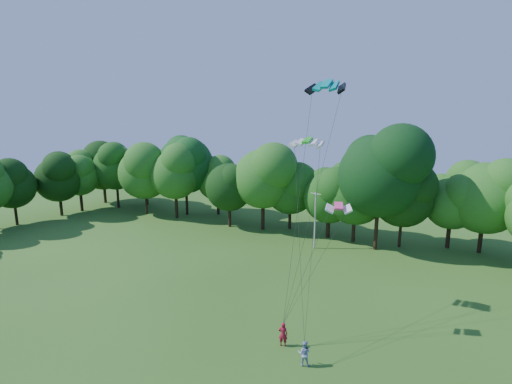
% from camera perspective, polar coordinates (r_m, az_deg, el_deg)
% --- Properties ---
extents(utility_pole, '(1.43, 0.38, 7.22)m').
position_cam_1_polar(utility_pole, '(50.16, 8.43, -3.93)').
color(utility_pole, '#B3B4AA').
rests_on(utility_pole, ground).
extents(kite_flyer_left, '(0.78, 0.61, 1.87)m').
position_cam_1_polar(kite_flyer_left, '(31.33, 3.88, -19.61)').
color(kite_flyer_left, maroon).
rests_on(kite_flyer_left, ground).
extents(kite_flyer_right, '(1.01, 0.86, 1.80)m').
position_cam_1_polar(kite_flyer_right, '(29.55, 6.89, -21.89)').
color(kite_flyer_right, '#92A2CB').
rests_on(kite_flyer_right, ground).
extents(kite_teal, '(3.19, 1.49, 0.83)m').
position_cam_1_polar(kite_teal, '(33.78, 10.09, 14.96)').
color(kite_teal, '#048885').
rests_on(kite_teal, ground).
extents(kite_green, '(2.85, 1.35, 0.49)m').
position_cam_1_polar(kite_green, '(33.77, 7.34, 7.34)').
color(kite_green, green).
rests_on(kite_green, ground).
extents(kite_pink, '(2.14, 1.53, 0.45)m').
position_cam_1_polar(kite_pink, '(30.35, 11.73, -1.96)').
color(kite_pink, '#EE4283').
rests_on(kite_pink, ground).
extents(tree_back_west, '(10.09, 10.09, 14.68)m').
position_cam_1_polar(tree_back_west, '(65.60, -10.08, 4.58)').
color(tree_back_west, '#312013').
rests_on(tree_back_west, ground).
extents(tree_back_center, '(10.95, 10.95, 15.93)m').
position_cam_1_polar(tree_back_center, '(50.18, 17.29, 2.93)').
color(tree_back_center, black).
rests_on(tree_back_center, ground).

